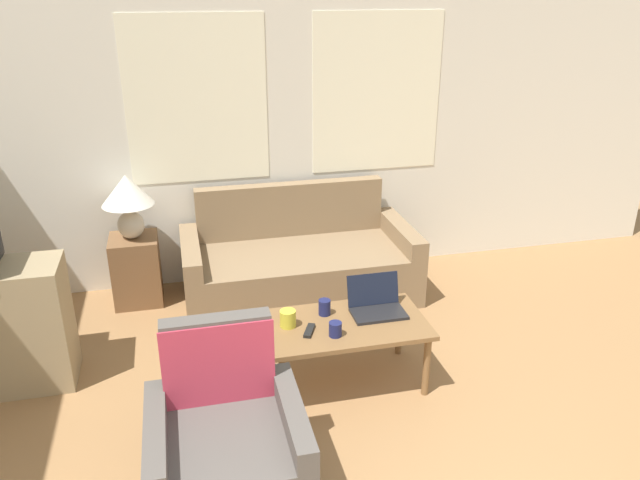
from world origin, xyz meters
TOP-DOWN VIEW (x-y plane):
  - wall_back at (-0.00, 4.17)m, footprint 6.92×0.06m
  - couch at (-0.12, 3.73)m, footprint 1.86×0.87m
  - armchair at (-0.92, 1.60)m, footprint 0.74×0.70m
  - side_table at (-1.41, 3.88)m, footprint 0.37×0.37m
  - table_lamp at (-1.41, 3.88)m, footprint 0.40×0.40m
  - coffee_table at (-0.09, 2.41)m, footprint 1.01×0.58m
  - laptop at (0.14, 2.51)m, footprint 0.34×0.27m
  - cup_navy at (-0.19, 2.28)m, footprint 0.08×0.08m
  - cup_yellow at (-0.19, 2.55)m, footprint 0.08×0.08m
  - cup_white at (-0.45, 2.46)m, footprint 0.10×0.10m
  - tv_remote at (-0.33, 2.36)m, footprint 0.10×0.15m

SIDE VIEW (x-z plane):
  - couch at x=-0.12m, z-range -0.17..0.69m
  - armchair at x=-0.92m, z-range -0.17..0.73m
  - side_table at x=-1.41m, z-range 0.00..0.55m
  - coffee_table at x=-0.09m, z-range 0.17..0.61m
  - tv_remote at x=-0.33m, z-range 0.44..0.46m
  - cup_navy at x=-0.19m, z-range 0.44..0.53m
  - cup_yellow at x=-0.19m, z-range 0.44..0.54m
  - laptop at x=0.14m, z-range 0.38..0.60m
  - cup_white at x=-0.45m, z-range 0.44..0.55m
  - table_lamp at x=-1.41m, z-range 0.63..1.14m
  - wall_back at x=0.00m, z-range 0.01..2.61m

